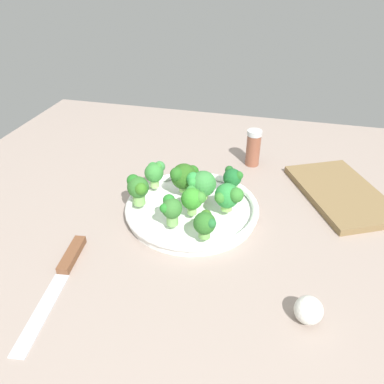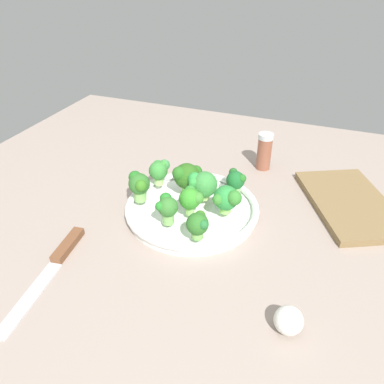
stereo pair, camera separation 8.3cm
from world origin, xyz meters
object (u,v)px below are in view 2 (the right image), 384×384
Objects in this scene: broccoli_floret_0 at (187,176)px; broccoli_floret_8 at (191,198)px; knife at (56,262)px; broccoli_floret_6 at (159,170)px; broccoli_floret_7 at (227,199)px; broccoli_floret_5 at (139,184)px; broccoli_floret_3 at (236,180)px; broccoli_floret_4 at (203,184)px; cutting_board at (350,203)px; bowl at (192,209)px; broccoli_floret_2 at (198,224)px; pepper_shaker at (264,151)px; broccoli_floret_1 at (167,207)px; garlic_bulb at (289,320)px.

broccoli_floret_8 is (7.82, 4.06, -0.19)cm from broccoli_floret_0.
broccoli_floret_0 reaches higher than knife.
broccoli_floret_6 is 0.94× the size of broccoli_floret_7.
broccoli_floret_8 is (0.34, 12.30, -0.38)cm from broccoli_floret_5.
broccoli_floret_0 is 1.27× the size of broccoli_floret_3.
knife is at bearing -36.19° from broccoli_floret_4.
broccoli_floret_7 is 0.22× the size of cutting_board.
broccoli_floret_0 is 37.91cm from cutting_board.
broccoli_floret_5 reaches higher than broccoli_floret_3.
broccoli_floret_7 reaches higher than bowl.
broccoli_floret_8 is at bearing 137.50° from knife.
cutting_board is at bearing 133.35° from broccoli_floret_2.
bowl is 36.35cm from cutting_board.
broccoli_floret_7 is (5.29, 10.95, -0.30)cm from broccoli_floret_0.
pepper_shaker is (-10.71, -22.50, 4.23)cm from cutting_board.
broccoli_floret_1 is (12.67, 0.73, -0.15)cm from broccoli_floret_0.
bowl is at bearing 163.92° from broccoli_floret_1.
broccoli_floret_7 is at bearing 96.53° from broccoli_floret_5.
broccoli_floret_0 is 12.16cm from broccoli_floret_7.
broccoli_floret_0 reaches higher than broccoli_floret_1.
broccoli_floret_1 is 36.66cm from pepper_shaker.
broccoli_floret_1 is at bearing -34.50° from broccoli_floret_8.
broccoli_floret_3 is 12.84cm from broccoli_floret_8.
broccoli_floret_7 is at bearing 2.56° from broccoli_floret_3.
knife is (29.36, -8.10, -6.01)cm from broccoli_floret_6.
pepper_shaker reaches higher than broccoli_floret_6.
broccoli_floret_8 is (2.54, -6.89, 0.11)cm from broccoli_floret_7.
broccoli_floret_6 is at bearing -107.75° from broccoli_floret_7.
garlic_bulb is at bearing 60.05° from broccoli_floret_1.
broccoli_floret_8 is 1.30× the size of garlic_bulb.
broccoli_floret_5 reaches higher than bowl.
broccoli_floret_3 is at bearing 149.50° from broccoli_floret_8.
knife is 64.75cm from cutting_board.
broccoli_floret_6 is 13.93cm from broccoli_floret_8.
broccoli_floret_0 reaches higher than broccoli_floret_7.
broccoli_floret_4 is 34.36cm from cutting_board.
broccoli_floret_5 is (-7.55, -16.43, 0.90)cm from broccoli_floret_2.
broccoli_floret_3 is at bearing -8.38° from pepper_shaker.
broccoli_floret_3 is at bearing 119.65° from broccoli_floret_5.
broccoli_floret_0 reaches higher than garlic_bulb.
broccoli_floret_6 is 0.22× the size of knife.
broccoli_floret_2 is at bearing 29.80° from broccoli_floret_8.
broccoli_floret_3 is 0.19× the size of cutting_board.
broccoli_floret_4 is at bearing 143.81° from knife.
broccoli_floret_2 is 0.93× the size of broccoli_floret_6.
broccoli_floret_8 is 31.66cm from garlic_bulb.
broccoli_floret_1 is 0.99× the size of broccoli_floret_7.
pepper_shaker is (-18.51, 2.73, -0.84)cm from broccoli_floret_3.
broccoli_floret_5 reaches higher than broccoli_floret_6.
broccoli_floret_0 is 33.20cm from knife.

